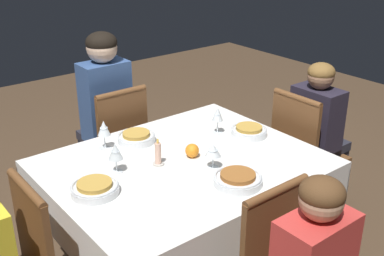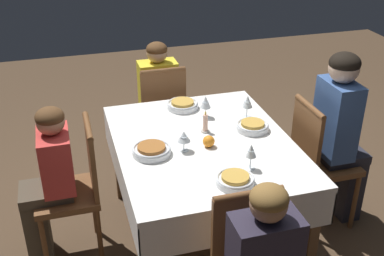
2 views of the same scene
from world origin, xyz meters
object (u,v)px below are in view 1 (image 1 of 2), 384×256
bowl_north (136,137)px  orange_fruit (192,151)px  wine_glass_north (104,129)px  bowl_east (249,131)px  person_adult_denim (103,112)px  wine_glass_east (218,115)px  dining_table (183,176)px  bowl_south (238,179)px  wine_glass_south (213,151)px  candle_centerpiece (158,155)px  chair_north (116,145)px  wine_glass_west (115,152)px  person_child_dark (320,135)px  bowl_west (94,187)px  chair_east (303,152)px

bowl_north → orange_fruit: size_ratio=2.87×
wine_glass_north → bowl_east: wine_glass_north is taller
person_adult_denim → wine_glass_east: (0.32, -0.77, 0.14)m
dining_table → bowl_south: 0.36m
wine_glass_east → wine_glass_south: size_ratio=1.21×
wine_glass_north → bowl_east: size_ratio=0.78×
wine_glass_south → candle_centerpiece: bearing=134.9°
person_adult_denim → chair_north: bearing=90.0°
bowl_north → wine_glass_west: (-0.26, -0.23, 0.08)m
person_child_dark → dining_table: bearing=87.9°
person_child_dark → wine_glass_west: bearing=83.8°
chair_north → bowl_west: 0.98m
chair_north → bowl_north: (-0.11, -0.44, 0.24)m
chair_north → candle_centerpiece: (-0.17, -0.74, 0.27)m
dining_table → wine_glass_west: size_ratio=8.65×
wine_glass_east → orange_fruit: (-0.30, -0.15, -0.07)m
wine_glass_east → candle_centerpiece: bearing=-167.4°
orange_fruit → person_adult_denim: bearing=91.1°
person_child_dark → wine_glass_west: person_child_dark is taller
wine_glass_south → wine_glass_east: bearing=45.8°
person_adult_denim → wine_glass_west: person_adult_denim is taller
bowl_north → bowl_east: same height
bowl_north → bowl_west: bearing=-141.9°
chair_north → person_child_dark: 1.32m
chair_east → bowl_west: size_ratio=4.21×
wine_glass_west → wine_glass_south: size_ratio=1.19×
bowl_west → orange_fruit: 0.56m
chair_north → bowl_west: size_ratio=4.21×
bowl_south → chair_east: bearing=19.1°
bowl_west → wine_glass_west: size_ratio=1.41×
wine_glass_north → wine_glass_south: size_ratio=1.24×
bowl_west → bowl_south: same height
wine_glass_north → dining_table: bearing=-58.0°
dining_table → wine_glass_east: bearing=23.2°
person_adult_denim → wine_glass_east: 0.85m
chair_east → wine_glass_east: chair_east is taller
wine_glass_east → chair_east: bearing=-19.6°
dining_table → wine_glass_west: 0.39m
bowl_north → chair_east: bearing=-21.5°
person_adult_denim → bowl_north: bearing=79.4°
chair_east → candle_centerpiece: size_ratio=6.37×
chair_north → bowl_north: chair_north is taller
chair_north → wine_glass_west: 0.83m
bowl_west → person_child_dark: bearing=-1.6°
dining_table → wine_glass_east: wine_glass_east is taller
wine_glass_west → bowl_south: wine_glass_west is taller
wine_glass_west → bowl_east: 0.81m
wine_glass_south → orange_fruit: bearing=92.2°
wine_glass_south → person_child_dark: bearing=6.0°
chair_east → wine_glass_north: (-1.15, 0.42, 0.33)m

